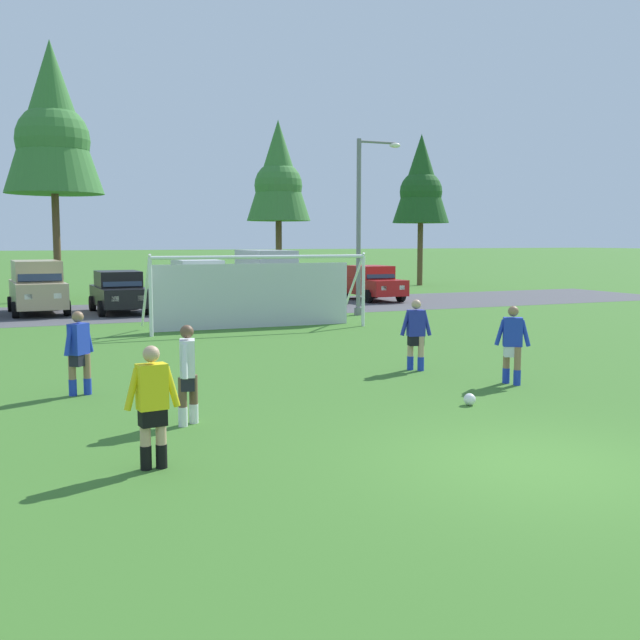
# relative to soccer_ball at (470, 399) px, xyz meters

# --- Properties ---
(ground_plane) EXTENTS (400.00, 400.00, 0.00)m
(ground_plane) POSITION_rel_soccer_ball_xyz_m (-1.29, 11.68, -0.11)
(ground_plane) COLOR #3D7028
(parking_lot_strip) EXTENTS (52.00, 8.40, 0.01)m
(parking_lot_strip) POSITION_rel_soccer_ball_xyz_m (-1.29, 20.51, -0.11)
(parking_lot_strip) COLOR #4C4C51
(parking_lot_strip) RESTS_ON ground
(soccer_ball) EXTENTS (0.22, 0.22, 0.22)m
(soccer_ball) POSITION_rel_soccer_ball_xyz_m (0.00, 0.00, 0.00)
(soccer_ball) COLOR white
(soccer_ball) RESTS_ON ground
(soccer_goal) EXTENTS (7.45, 2.07, 2.57)m
(soccer_goal) POSITION_rel_soccer_ball_xyz_m (0.19, 12.81, 1.18)
(soccer_goal) COLOR white
(soccer_goal) RESTS_ON ground
(referee) EXTENTS (0.74, 0.28, 1.64)m
(referee) POSITION_rel_soccer_ball_xyz_m (-6.01, -1.52, 0.71)
(referee) COLOR tan
(referee) RESTS_ON ground
(player_striker_near) EXTENTS (0.72, 0.34, 1.64)m
(player_striker_near) POSITION_rel_soccer_ball_xyz_m (0.97, 3.56, 0.71)
(player_striker_near) COLOR tan
(player_striker_near) RESTS_ON ground
(player_midfield_center) EXTENTS (0.63, 0.53, 1.64)m
(player_midfield_center) POSITION_rel_soccer_ball_xyz_m (-6.43, 3.75, 0.71)
(player_midfield_center) COLOR #936B4C
(player_midfield_center) RESTS_ON ground
(player_defender_far) EXTENTS (0.37, 0.71, 1.64)m
(player_defender_far) POSITION_rel_soccer_ball_xyz_m (-5.04, 0.62, 0.71)
(player_defender_far) COLOR brown
(player_defender_far) RESTS_ON ground
(player_winger_left) EXTENTS (0.63, 0.52, 1.64)m
(player_winger_left) POSITION_rel_soccer_ball_xyz_m (1.96, 1.33, 0.71)
(player_winger_left) COLOR #936B4C
(player_winger_left) RESTS_ON ground
(parked_car_slot_left) EXTENTS (2.28, 4.67, 2.16)m
(parked_car_slot_left) POSITION_rel_soccer_ball_xyz_m (-6.37, 21.16, 1.00)
(parked_car_slot_left) COLOR tan
(parked_car_slot_left) RESTS_ON ground
(parked_car_slot_center_left) EXTENTS (2.10, 4.23, 1.72)m
(parked_car_slot_center_left) POSITION_rel_soccer_ball_xyz_m (-3.28, 20.18, 0.77)
(parked_car_slot_center_left) COLOR black
(parked_car_slot_center_left) RESTS_ON ground
(parked_car_slot_center) EXTENTS (2.32, 4.69, 2.16)m
(parked_car_slot_center) POSITION_rel_soccer_ball_xyz_m (-0.03, 19.90, 1.00)
(parked_car_slot_center) COLOR silver
(parked_car_slot_center) RESTS_ON ground
(parked_car_slot_center_right) EXTENTS (2.27, 4.84, 2.52)m
(parked_car_slot_center_right) POSITION_rel_soccer_ball_xyz_m (3.67, 21.70, 1.23)
(parked_car_slot_center_right) COLOR #B2B2BC
(parked_car_slot_center_right) RESTS_ON ground
(parked_car_slot_right) EXTENTS (2.25, 4.31, 1.72)m
(parked_car_slot_right) POSITION_rel_soccer_ball_xyz_m (5.33, 21.15, 0.77)
(parked_car_slot_right) COLOR #194C2D
(parked_car_slot_right) RESTS_ON ground
(parked_car_slot_far_right) EXTENTS (2.12, 4.24, 1.72)m
(parked_car_slot_far_right) POSITION_rel_soccer_ball_xyz_m (9.19, 21.71, 0.77)
(parked_car_slot_far_right) COLOR red
(parked_car_slot_far_right) RESTS_ON ground
(tree_mid_left) EXTENTS (4.72, 4.72, 12.58)m
(tree_mid_left) POSITION_rel_soccer_ball_xyz_m (-5.10, 27.84, 8.55)
(tree_mid_left) COLOR brown
(tree_mid_left) RESTS_ON ground
(tree_center_back) EXTENTS (3.68, 3.68, 9.82)m
(tree_center_back) POSITION_rel_soccer_ball_xyz_m (7.19, 29.57, 6.63)
(tree_center_back) COLOR brown
(tree_center_back) RESTS_ON ground
(tree_mid_right) EXTENTS (3.69, 3.69, 9.85)m
(tree_mid_right) POSITION_rel_soccer_ball_xyz_m (17.79, 31.41, 6.65)
(tree_mid_right) COLOR brown
(tree_mid_right) RESTS_ON ground
(street_lamp) EXTENTS (2.00, 0.32, 6.94)m
(street_lamp) POSITION_rel_soccer_ball_xyz_m (5.57, 15.49, 3.49)
(street_lamp) COLOR slate
(street_lamp) RESTS_ON ground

